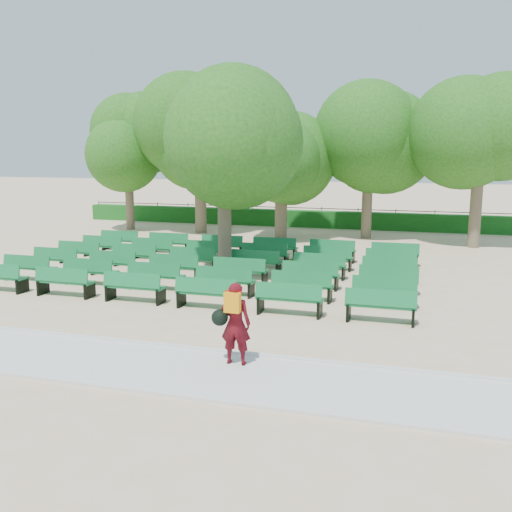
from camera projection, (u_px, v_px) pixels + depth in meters
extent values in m
plane|color=#D3B18C|center=(214.00, 281.00, 18.41)|extent=(120.00, 120.00, 0.00)
cube|color=silver|center=(85.00, 360.00, 11.43)|extent=(30.00, 2.20, 0.06)
cube|color=silver|center=(114.00, 341.00, 12.51)|extent=(30.00, 0.12, 0.10)
cube|color=#185D1C|center=(302.00, 219.00, 31.54)|extent=(26.00, 0.70, 0.90)
cube|color=#136F37|center=(217.00, 264.00, 19.04)|extent=(1.75, 0.62, 0.06)
cube|color=#136F37|center=(215.00, 258.00, 18.81)|extent=(1.72, 0.27, 0.40)
cylinder|color=brown|center=(225.00, 235.00, 19.00)|extent=(0.46, 0.46, 2.78)
ellipsoid|color=#28641A|center=(224.00, 154.00, 18.52)|extent=(4.58, 4.58, 4.12)
imported|color=#4D0B11|center=(236.00, 323.00, 11.00)|extent=(0.61, 0.42, 1.63)
cube|color=orange|center=(232.00, 302.00, 10.74)|extent=(0.30, 0.15, 0.38)
sphere|color=black|center=(220.00, 318.00, 11.01)|extent=(0.33, 0.33, 0.33)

